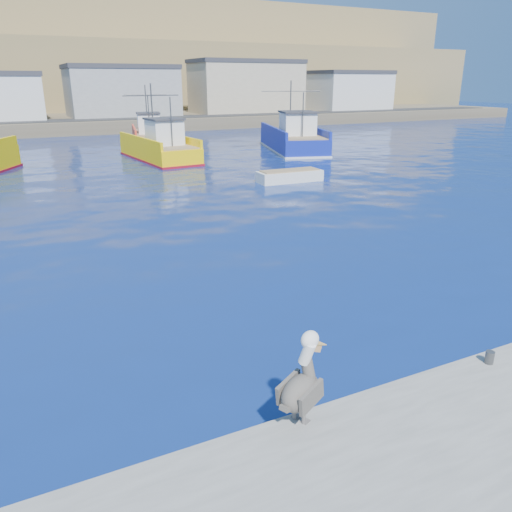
% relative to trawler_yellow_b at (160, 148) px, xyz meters
% --- Properties ---
extents(ground, '(260.00, 260.00, 0.00)m').
position_rel_trawler_yellow_b_xyz_m(ground, '(-5.79, -33.29, -1.01)').
color(ground, '#06174F').
rests_on(ground, ground).
extents(dock_bollards, '(36.20, 0.20, 0.30)m').
position_rel_trawler_yellow_b_xyz_m(dock_bollards, '(-5.19, -36.69, -0.36)').
color(dock_bollards, '#4C4C4C').
rests_on(dock_bollards, dock).
extents(far_shore, '(200.00, 81.00, 24.00)m').
position_rel_trawler_yellow_b_xyz_m(far_shore, '(-5.79, 75.92, 7.97)').
color(far_shore, brown).
rests_on(far_shore, ground).
extents(trawler_yellow_b, '(5.04, 10.96, 6.43)m').
position_rel_trawler_yellow_b_xyz_m(trawler_yellow_b, '(0.00, 0.00, 0.00)').
color(trawler_yellow_b, yellow).
rests_on(trawler_yellow_b, ground).
extents(trawler_blue, '(7.65, 13.08, 6.65)m').
position_rel_trawler_yellow_b_xyz_m(trawler_blue, '(13.63, 0.32, 0.09)').
color(trawler_blue, navy).
rests_on(trawler_blue, ground).
extents(boat_orange, '(4.81, 9.07, 6.12)m').
position_rel_trawler_yellow_b_xyz_m(boat_orange, '(2.14, 11.87, 0.04)').
color(boat_orange, '#F14328').
rests_on(boat_orange, ground).
extents(skiff_mid, '(4.57, 1.75, 0.98)m').
position_rel_trawler_yellow_b_xyz_m(skiff_mid, '(5.22, -13.61, -0.69)').
color(skiff_mid, silver).
rests_on(skiff_mid, ground).
extents(skiff_far, '(3.06, 4.76, 0.98)m').
position_rel_trawler_yellow_b_xyz_m(skiff_far, '(19.50, 7.38, -0.69)').
color(skiff_far, silver).
rests_on(skiff_far, ground).
extents(pelican, '(1.41, 0.94, 1.80)m').
position_rel_trawler_yellow_b_xyz_m(pelican, '(-7.68, -36.50, 0.26)').
color(pelican, '#595451').
rests_on(pelican, dock).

